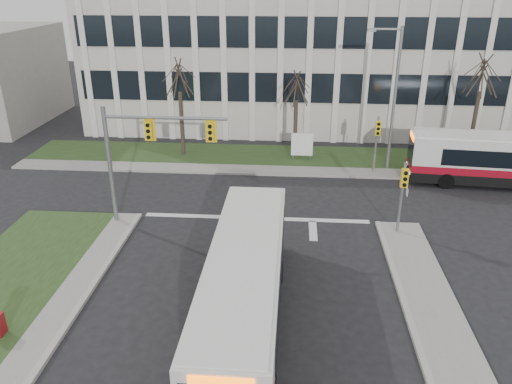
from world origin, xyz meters
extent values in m
plane|color=black|center=(0.00, 0.00, 0.00)|extent=(120.00, 120.00, 0.00)
cube|color=#9E9B93|center=(5.00, 15.20, 0.07)|extent=(44.00, 1.60, 0.14)
cube|color=#28411C|center=(5.00, 18.00, 0.06)|extent=(44.00, 5.00, 0.12)
cube|color=#B8B4AA|center=(5.00, 30.00, 6.00)|extent=(40.00, 16.00, 12.00)
cylinder|color=slate|center=(-7.30, 7.20, 3.10)|extent=(0.22, 0.22, 6.20)
cylinder|color=slate|center=(-4.30, 7.20, 5.70)|extent=(6.00, 0.16, 0.16)
cube|color=yellow|center=(-5.10, 7.05, 5.10)|extent=(0.34, 0.24, 0.92)
cube|color=yellow|center=(-2.10, 7.05, 5.10)|extent=(0.34, 0.24, 0.92)
cylinder|color=slate|center=(7.20, 7.00, 1.90)|extent=(0.14, 0.14, 3.80)
cube|color=yellow|center=(7.20, 6.80, 3.10)|extent=(0.34, 0.24, 0.92)
cylinder|color=slate|center=(7.20, 15.50, 1.90)|extent=(0.14, 0.14, 3.80)
cube|color=yellow|center=(7.20, 15.30, 3.10)|extent=(0.34, 0.24, 0.92)
cylinder|color=slate|center=(8.20, 16.20, 4.60)|extent=(0.20, 0.20, 9.20)
cylinder|color=slate|center=(7.30, 16.20, 9.00)|extent=(1.80, 0.14, 0.14)
cube|color=slate|center=(6.40, 16.20, 8.95)|extent=(0.50, 0.25, 0.18)
cylinder|color=slate|center=(1.90, 17.50, 0.50)|extent=(0.08, 0.08, 1.00)
cylinder|color=slate|center=(3.10, 17.50, 0.50)|extent=(0.08, 0.08, 1.00)
cube|color=white|center=(2.50, 17.50, 1.20)|extent=(1.50, 0.12, 1.60)
cylinder|color=#42352B|center=(-6.00, 18.00, 2.31)|extent=(0.28, 0.28, 4.62)
cylinder|color=#42352B|center=(2.00, 18.20, 2.05)|extent=(0.28, 0.28, 4.09)
cylinder|color=#42352B|center=(14.00, 18.00, 2.48)|extent=(0.28, 0.28, 4.95)
camera|label=1|loc=(1.79, -15.69, 11.92)|focal=35.00mm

